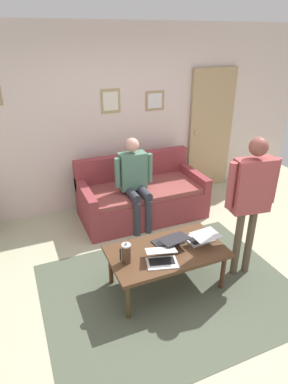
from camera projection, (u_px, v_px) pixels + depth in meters
The scene contains 12 objects.
ground_plane at pixel (173, 282), 3.68m from camera, with size 7.68×7.68×0.00m, color #B4B392.
area_rug at pixel (170, 290), 3.55m from camera, with size 2.65×2.02×0.01m, color #4D5544.
back_wall at pixel (109, 120), 4.91m from camera, with size 7.04×0.11×2.70m.
interior_door at pixel (211, 131), 5.60m from camera, with size 0.82×0.09×2.05m.
couch at pixel (141, 197), 4.93m from camera, with size 1.82×0.92×0.88m.
coffee_table at pixel (167, 254), 3.45m from camera, with size 1.23×0.69×0.47m.
laptop_left at pixel (162, 258), 3.23m from camera, with size 0.36×0.34×0.13m.
laptop_center at pixel (170, 241), 3.50m from camera, with size 0.36×0.37×0.13m.
laptop_right at pixel (201, 238), 3.56m from camera, with size 0.32×0.35×0.13m.
french_press at pixel (126, 253), 3.20m from camera, with size 0.12×0.10×0.24m.
person_standing at pixel (251, 192), 3.38m from camera, with size 0.58×0.24×1.63m.
person_seated at pixel (135, 178), 4.49m from camera, with size 0.55×0.51×1.28m.
Camera 1 is at (1.42, 2.51, 2.52)m, focal length 30.47 mm.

